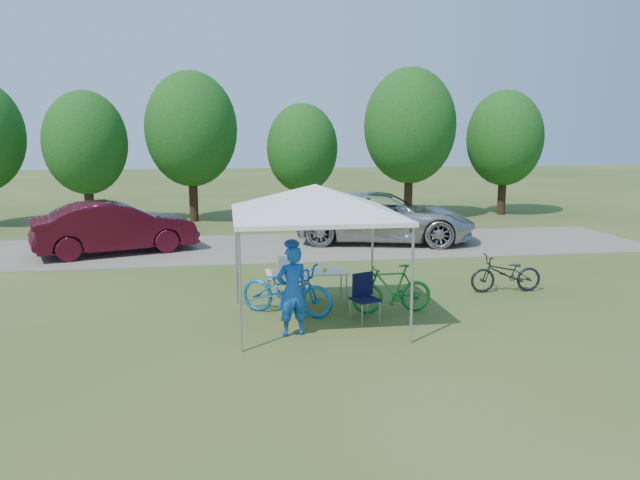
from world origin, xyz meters
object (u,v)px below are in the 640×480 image
at_px(folding_table, 307,273).
at_px(bike_green, 392,289).
at_px(folding_chair, 364,293).
at_px(minivan, 385,217).
at_px(cooler, 288,264).
at_px(cyclist, 292,291).
at_px(bike_blue, 287,289).
at_px(sedan, 115,227).
at_px(bike_dark, 506,273).

distance_m(folding_table, bike_green, 1.92).
xyz_separation_m(folding_chair, minivan, (2.61, 8.42, 0.29)).
distance_m(cooler, minivan, 8.13).
distance_m(folding_chair, bike_green, 0.79).
distance_m(cyclist, bike_green, 2.50).
distance_m(folding_table, minivan, 7.95).
height_order(cyclist, bike_green, cyclist).
bearing_deg(cooler, bike_green, -24.61).
relative_size(folding_table, bike_green, 1.03).
height_order(cooler, cyclist, cyclist).
relative_size(folding_table, folding_chair, 1.87).
height_order(bike_green, minivan, minivan).
bearing_deg(folding_table, bike_blue, -123.96).
relative_size(cyclist, minivan, 0.28).
xyz_separation_m(bike_blue, sedan, (-4.55, 7.15, 0.28)).
relative_size(bike_dark, minivan, 0.28).
distance_m(folding_chair, sedan, 9.81).
bearing_deg(cyclist, folding_table, -119.54).
distance_m(bike_blue, bike_dark, 5.34).
xyz_separation_m(folding_chair, sedan, (-6.03, 7.73, 0.26)).
distance_m(folding_chair, bike_dark, 4.08).
height_order(cooler, bike_blue, bike_blue).
bearing_deg(folding_chair, cyclist, -175.34).
height_order(cyclist, bike_blue, cyclist).
distance_m(bike_blue, sedan, 8.48).
relative_size(folding_chair, sedan, 0.19).
distance_m(bike_green, bike_dark, 3.30).
height_order(cooler, bike_green, cooler).
height_order(folding_table, minivan, minivan).
bearing_deg(minivan, bike_green, -179.59).
xyz_separation_m(cooler, cyclist, (-0.14, -2.08, -0.04)).
xyz_separation_m(bike_blue, bike_green, (2.17, -0.19, -0.02)).
relative_size(folding_table, bike_dark, 1.03).
xyz_separation_m(folding_table, bike_green, (1.66, -0.94, -0.17)).
bearing_deg(minivan, bike_blue, 166.33).
xyz_separation_m(bike_green, bike_dark, (3.07, 1.20, -0.06)).
height_order(cyclist, bike_dark, cyclist).
height_order(folding_table, bike_dark, bike_dark).
bearing_deg(folding_chair, folding_table, 104.63).
relative_size(folding_table, bike_blue, 0.87).
bearing_deg(cyclist, bike_dark, -171.15).
bearing_deg(minivan, cooler, 164.56).
bearing_deg(sedan, bike_dark, -141.73).
distance_m(bike_blue, minivan, 8.85).
xyz_separation_m(folding_chair, bike_dark, (3.76, 1.59, -0.11)).
relative_size(folding_chair, bike_dark, 0.55).
distance_m(folding_table, folding_chair, 1.66).
height_order(cyclist, minivan, cyclist).
bearing_deg(cyclist, folding_chair, -168.70).
bearing_deg(folding_table, bike_green, -29.58).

